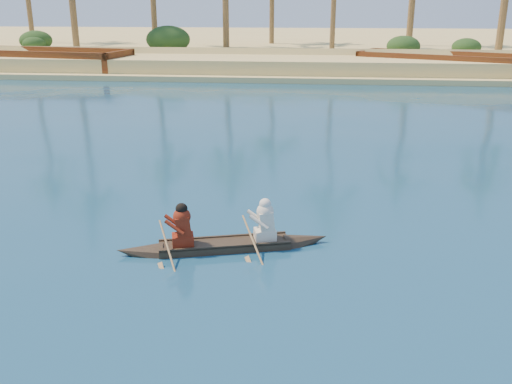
# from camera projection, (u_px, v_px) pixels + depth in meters

# --- Properties ---
(sandy_embankment) EXTENTS (150.00, 51.00, 1.50)m
(sandy_embankment) POSITION_uv_depth(u_px,v_px,m) (376.00, 47.00, 59.38)
(sandy_embankment) COLOR #E0CA7E
(sandy_embankment) RESTS_ON ground
(shrub_cluster) EXTENTS (100.00, 6.00, 2.40)m
(shrub_cluster) POSITION_uv_depth(u_px,v_px,m) (395.00, 53.00, 44.66)
(shrub_cluster) COLOR #1D3714
(shrub_cluster) RESTS_ON ground
(canoe) EXTENTS (4.58, 1.81, 1.26)m
(canoe) POSITION_uv_depth(u_px,v_px,m) (224.00, 238.00, 12.26)
(canoe) COLOR #332B1B
(canoe) RESTS_ON ground
(barge_left) EXTENTS (12.85, 6.18, 2.05)m
(barge_left) POSITION_uv_depth(u_px,v_px,m) (47.00, 63.00, 42.16)
(barge_left) COLOR #5B3713
(barge_left) RESTS_ON ground
(barge_mid) EXTENTS (12.20, 8.23, 1.94)m
(barge_mid) POSITION_uv_depth(u_px,v_px,m) (443.00, 67.00, 40.13)
(barge_mid) COLOR #5B3713
(barge_mid) RESTS_ON ground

